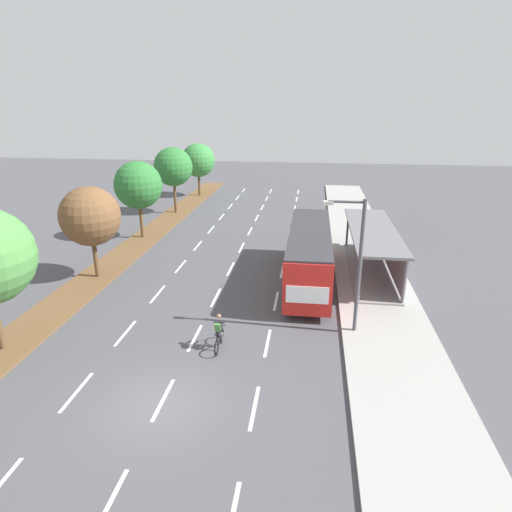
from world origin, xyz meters
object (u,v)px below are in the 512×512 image
(streetlight, at_px, (356,258))
(median_tree_third, at_px, (138,185))
(bus_shelter, at_px, (376,246))
(bus, at_px, (309,251))
(cyclist, at_px, (219,333))
(median_tree_second, at_px, (90,216))
(median_tree_fourth, at_px, (173,167))
(median_tree_fifth, at_px, (198,160))

(streetlight, bearing_deg, median_tree_third, 139.52)
(bus_shelter, xyz_separation_m, bus, (-4.28, -2.07, 0.20))
(bus_shelter, xyz_separation_m, cyclist, (-8.17, -10.50, -1.08))
(bus_shelter, distance_m, median_tree_second, 18.11)
(bus, relative_size, median_tree_third, 1.82)
(bus_shelter, height_order, median_tree_fourth, median_tree_fourth)
(median_tree_fifth, bearing_deg, bus_shelter, -52.05)
(bus, height_order, median_tree_fourth, median_tree_fourth)
(median_tree_third, relative_size, streetlight, 0.96)
(cyclist, xyz_separation_m, median_tree_third, (-9.89, 15.91, 3.63))
(bus_shelter, xyz_separation_m, streetlight, (-2.11, -8.21, 2.02))
(bus_shelter, xyz_separation_m, median_tree_fourth, (-17.94, 14.06, 2.82))
(median_tree_third, height_order, median_tree_fifth, median_tree_third)
(bus_shelter, height_order, bus, bus)
(median_tree_second, distance_m, median_tree_fifth, 25.95)
(median_tree_fourth, xyz_separation_m, streetlight, (15.83, -22.27, -0.79))
(bus_shelter, height_order, median_tree_third, median_tree_third)
(cyclist, height_order, median_tree_fourth, median_tree_fourth)
(bus_shelter, distance_m, cyclist, 13.35)
(bus, distance_m, median_tree_fifth, 28.27)
(bus_shelter, bearing_deg, median_tree_third, 163.34)
(cyclist, height_order, streetlight, streetlight)
(bus_shelter, distance_m, median_tree_fifth, 28.89)
(cyclist, distance_m, median_tree_second, 12.40)
(bus, distance_m, cyclist, 9.37)
(bus_shelter, relative_size, cyclist, 5.98)
(median_tree_fifth, bearing_deg, median_tree_fourth, -91.53)
(median_tree_third, xyz_separation_m, median_tree_fourth, (0.13, 8.65, 0.26))
(cyclist, bearing_deg, median_tree_second, 142.64)
(cyclist, relative_size, median_tree_third, 0.29)
(median_tree_fifth, relative_size, streetlight, 0.94)
(median_tree_second, bearing_deg, median_tree_third, 92.56)
(median_tree_third, distance_m, median_tree_fourth, 8.65)
(cyclist, distance_m, median_tree_fifth, 34.72)
(bus, height_order, cyclist, bus)
(bus, distance_m, median_tree_second, 13.60)
(streetlight, bearing_deg, median_tree_fourth, 125.41)
(median_tree_third, height_order, median_tree_fourth, median_tree_fourth)
(bus_shelter, distance_m, bus, 4.76)
(median_tree_fourth, distance_m, median_tree_fifth, 8.66)
(bus_shelter, distance_m, median_tree_fourth, 22.96)
(bus_shelter, distance_m, streetlight, 8.72)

